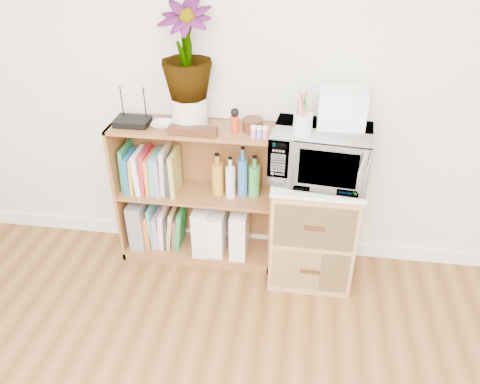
# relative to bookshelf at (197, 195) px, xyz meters

# --- Properties ---
(skirting_board) EXTENTS (4.00, 0.02, 0.10)m
(skirting_board) POSITION_rel_bookshelf_xyz_m (0.35, 0.14, -0.42)
(skirting_board) COLOR white
(skirting_board) RESTS_ON ground
(bookshelf) EXTENTS (1.00, 0.30, 0.95)m
(bookshelf) POSITION_rel_bookshelf_xyz_m (0.00, 0.00, 0.00)
(bookshelf) COLOR brown
(bookshelf) RESTS_ON ground
(wicker_unit) EXTENTS (0.50, 0.45, 0.70)m
(wicker_unit) POSITION_rel_bookshelf_xyz_m (0.75, -0.08, -0.12)
(wicker_unit) COLOR #9E7542
(wicker_unit) RESTS_ON ground
(microwave) EXTENTS (0.57, 0.42, 0.30)m
(microwave) POSITION_rel_bookshelf_xyz_m (0.75, -0.08, 0.39)
(microwave) COLOR silver
(microwave) RESTS_ON wicker_unit
(pen_cup) EXTENTS (0.10, 0.10, 0.11)m
(pen_cup) POSITION_rel_bookshelf_xyz_m (0.64, -0.15, 0.60)
(pen_cup) COLOR silver
(pen_cup) RESTS_ON microwave
(small_appliance) EXTENTS (0.25, 0.21, 0.20)m
(small_appliance) POSITION_rel_bookshelf_xyz_m (0.84, 0.00, 0.65)
(small_appliance) COLOR white
(small_appliance) RESTS_ON microwave
(router) EXTENTS (0.20, 0.14, 0.04)m
(router) POSITION_rel_bookshelf_xyz_m (-0.36, -0.02, 0.49)
(router) COLOR black
(router) RESTS_ON bookshelf
(white_bowl) EXTENTS (0.13, 0.13, 0.03)m
(white_bowl) POSITION_rel_bookshelf_xyz_m (-0.17, -0.03, 0.49)
(white_bowl) COLOR silver
(white_bowl) RESTS_ON bookshelf
(plant_pot) EXTENTS (0.21, 0.21, 0.17)m
(plant_pot) POSITION_rel_bookshelf_xyz_m (-0.02, 0.02, 0.56)
(plant_pot) COLOR silver
(plant_pot) RESTS_ON bookshelf
(potted_plant) EXTENTS (0.29, 0.29, 0.52)m
(potted_plant) POSITION_rel_bookshelf_xyz_m (-0.02, 0.02, 0.91)
(potted_plant) COLOR #468033
(potted_plant) RESTS_ON plant_pot
(trinket_box) EXTENTS (0.28, 0.07, 0.04)m
(trinket_box) POSITION_rel_bookshelf_xyz_m (0.03, -0.10, 0.50)
(trinket_box) COLOR #361E0E
(trinket_box) RESTS_ON bookshelf
(kokeshi_doll) EXTENTS (0.04, 0.04, 0.10)m
(kokeshi_doll) POSITION_rel_bookshelf_xyz_m (0.26, -0.04, 0.53)
(kokeshi_doll) COLOR #B33016
(kokeshi_doll) RESTS_ON bookshelf
(wooden_bowl) EXTENTS (0.12, 0.12, 0.07)m
(wooden_bowl) POSITION_rel_bookshelf_xyz_m (0.35, 0.01, 0.51)
(wooden_bowl) COLOR #3A1B0F
(wooden_bowl) RESTS_ON bookshelf
(paint_jars) EXTENTS (0.12, 0.04, 0.06)m
(paint_jars) POSITION_rel_bookshelf_xyz_m (0.40, -0.09, 0.50)
(paint_jars) COLOR pink
(paint_jars) RESTS_ON bookshelf
(file_box) EXTENTS (0.10, 0.26, 0.33)m
(file_box) POSITION_rel_bookshelf_xyz_m (-0.40, 0.00, -0.24)
(file_box) COLOR slate
(file_box) RESTS_ON bookshelf
(magazine_holder_left) EXTENTS (0.10, 0.26, 0.33)m
(magazine_holder_left) POSITION_rel_bookshelf_xyz_m (0.04, -0.01, -0.24)
(magazine_holder_left) COLOR silver
(magazine_holder_left) RESTS_ON bookshelf
(magazine_holder_mid) EXTENTS (0.09, 0.24, 0.30)m
(magazine_holder_mid) POSITION_rel_bookshelf_xyz_m (0.14, -0.01, -0.26)
(magazine_holder_mid) COLOR white
(magazine_holder_mid) RESTS_ON bookshelf
(magazine_holder_right) EXTENTS (0.10, 0.26, 0.33)m
(magazine_holder_right) POSITION_rel_bookshelf_xyz_m (0.28, -0.01, -0.24)
(magazine_holder_right) COLOR silver
(magazine_holder_right) RESTS_ON bookshelf
(cookbooks) EXTENTS (0.35, 0.20, 0.30)m
(cookbooks) POSITION_rel_bookshelf_xyz_m (-0.28, 0.00, 0.16)
(cookbooks) COLOR #207943
(cookbooks) RESTS_ON bookshelf
(liquor_bottles) EXTENTS (0.30, 0.07, 0.32)m
(liquor_bottles) POSITION_rel_bookshelf_xyz_m (0.26, 0.00, 0.17)
(liquor_bottles) COLOR #BC7D23
(liquor_bottles) RESTS_ON bookshelf
(lower_books) EXTENTS (0.26, 0.19, 0.30)m
(lower_books) POSITION_rel_bookshelf_xyz_m (-0.23, 0.00, -0.27)
(lower_books) COLOR orange
(lower_books) RESTS_ON bookshelf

